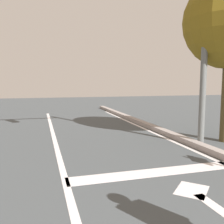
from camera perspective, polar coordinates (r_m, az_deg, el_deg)
lane_line_center at (r=3.92m, az=-9.81°, el=-18.07°), size 0.12×20.00×0.01m
stop_bar at (r=4.79m, az=10.27°, el=-13.36°), size 3.33×0.40×0.01m
lane_arrow_head at (r=4.20m, az=17.75°, el=-16.60°), size 0.71×0.71×0.01m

